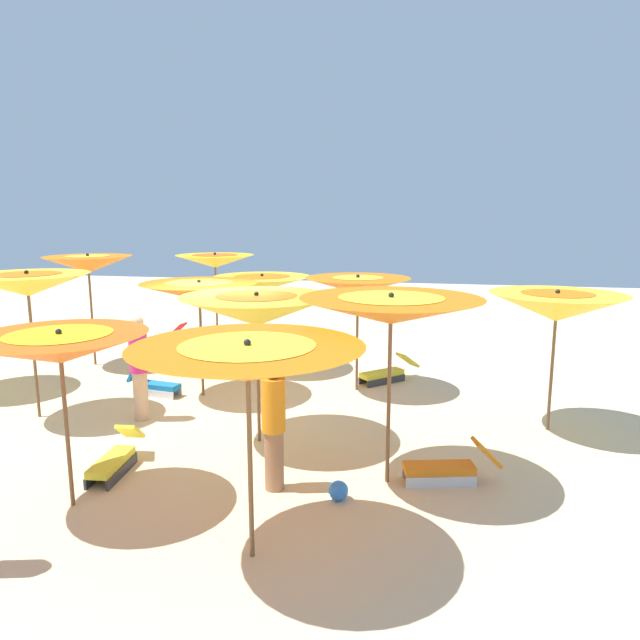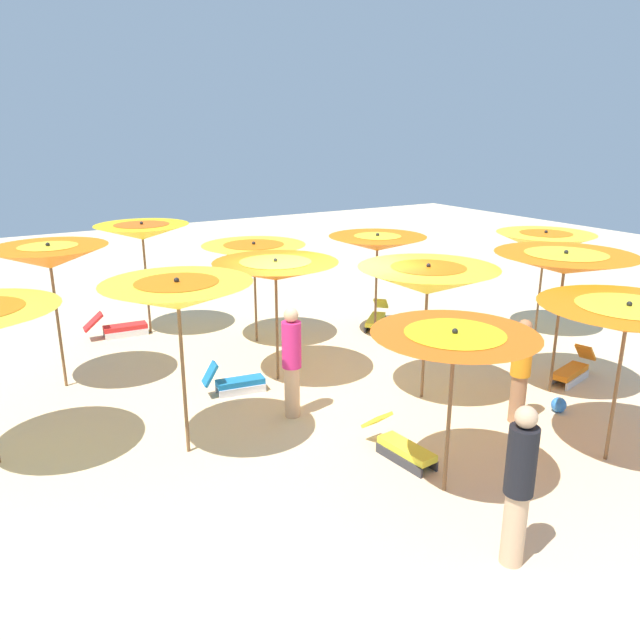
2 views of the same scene
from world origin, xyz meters
TOP-DOWN VIEW (x-y plane):
  - ground at (0.00, 0.00)m, footprint 39.38×39.38m
  - beach_umbrella_0 at (4.51, 1.77)m, footprint 1.96×1.96m
  - beach_umbrella_1 at (2.35, 3.91)m, footprint 1.90×1.90m
  - beach_umbrella_3 at (2.77, 0.02)m, footprint 2.11×2.11m
  - beach_umbrella_4 at (0.70, 0.58)m, footprint 2.16×2.16m
  - beach_umbrella_5 at (-0.96, 2.86)m, footprint 1.97×1.97m
  - beach_umbrella_6 at (1.62, -2.24)m, footprint 2.01×2.01m
  - beach_umbrella_7 at (-1.23, -1.13)m, footprint 2.25×2.25m
  - beach_umbrella_8 at (-3.55, 0.45)m, footprint 1.96×1.96m
  - beach_umbrella_9 at (0.11, -5.52)m, footprint 2.05×2.05m
  - beach_umbrella_10 at (-2.21, -3.15)m, footprint 2.25×2.25m
  - beach_umbrella_11 at (-4.12, -1.96)m, footprint 2.25×2.25m
  - lounger_0 at (-2.07, -3.90)m, footprint 0.61×1.27m
  - lounger_1 at (4.60, 2.41)m, footprint 0.46×1.33m
  - lounger_2 at (0.53, 1.48)m, footprint 0.45×1.08m
  - lounger_3 at (2.28, -2.76)m, footprint 1.17×1.21m
  - lounger_4 at (-2.66, 0.43)m, footprint 1.25×0.42m
  - beachgoer_0 at (-2.68, -1.78)m, footprint 0.30×0.30m
  - beachgoer_1 at (-4.92, 0.77)m, footprint 0.30×0.30m
  - beachgoer_2 at (-0.74, 1.08)m, footprint 0.30×0.30m
  - beach_ball at (-2.81, -2.62)m, footprint 0.24×0.24m

SIDE VIEW (x-z plane):
  - ground at x=0.00m, z-range -0.04..0.00m
  - beach_ball at x=-2.81m, z-range 0.00..0.24m
  - lounger_4 at x=-2.66m, z-range -0.07..0.46m
  - lounger_0 at x=-2.07m, z-range -0.09..0.48m
  - lounger_3 at x=2.28m, z-range -0.08..0.47m
  - lounger_2 at x=0.53m, z-range -0.10..0.50m
  - lounger_1 at x=4.60m, z-range -0.09..0.49m
  - beachgoer_0 at x=-2.68m, z-range 0.03..1.68m
  - beachgoer_2 at x=-0.74m, z-range 0.05..1.82m
  - beachgoer_1 at x=-4.92m, z-range 0.05..1.83m
  - beach_umbrella_8 at x=-3.55m, z-range 0.84..2.98m
  - beach_umbrella_3 at x=2.77m, z-range 0.85..2.98m
  - beach_umbrella_9 at x=0.11m, z-range 0.86..3.13m
  - beach_umbrella_4 at x=0.70m, z-range 0.89..3.11m
  - beach_umbrella_11 at x=-4.12m, z-range 0.89..3.14m
  - beach_umbrella_7 at x=-1.23m, z-range 0.87..3.17m
  - beach_umbrella_6 at x=1.62m, z-range 0.92..3.20m
  - beach_umbrella_0 at x=4.51m, z-range 1.01..3.46m
  - beach_umbrella_10 at x=-2.21m, z-range 1.01..3.47m
  - beach_umbrella_5 at x=-0.96m, z-range 1.01..3.51m
  - beach_umbrella_1 at x=2.35m, z-range 1.03..3.57m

